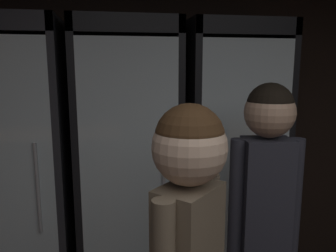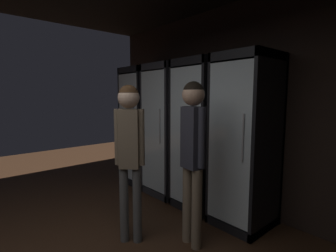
# 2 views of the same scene
# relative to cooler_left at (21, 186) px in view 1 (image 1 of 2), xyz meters

# --- Properties ---
(wall_back) EXTENTS (6.00, 0.06, 2.80)m
(wall_back) POSITION_rel_cooler_left_xyz_m (1.35, 0.34, 0.40)
(wall_back) COLOR black
(wall_back) RESTS_ON ground
(cooler_left) EXTENTS (0.63, 0.69, 2.05)m
(cooler_left) POSITION_rel_cooler_left_xyz_m (0.00, 0.00, 0.00)
(cooler_left) COLOR #2B2B30
(cooler_left) RESTS_ON ground
(cooler_center) EXTENTS (0.63, 0.69, 2.05)m
(cooler_center) POSITION_rel_cooler_left_xyz_m (0.68, 0.00, -0.00)
(cooler_center) COLOR black
(cooler_center) RESTS_ON ground
(cooler_right) EXTENTS (0.63, 0.69, 2.05)m
(cooler_right) POSITION_rel_cooler_left_xyz_m (1.37, 0.00, 0.00)
(cooler_right) COLOR black
(cooler_right) RESTS_ON ground
(shopper_near) EXTENTS (0.33, 0.22, 1.70)m
(shopper_near) POSITION_rel_cooler_left_xyz_m (1.27, -0.84, 0.07)
(shopper_near) COLOR #72604C
(shopper_near) RESTS_ON ground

